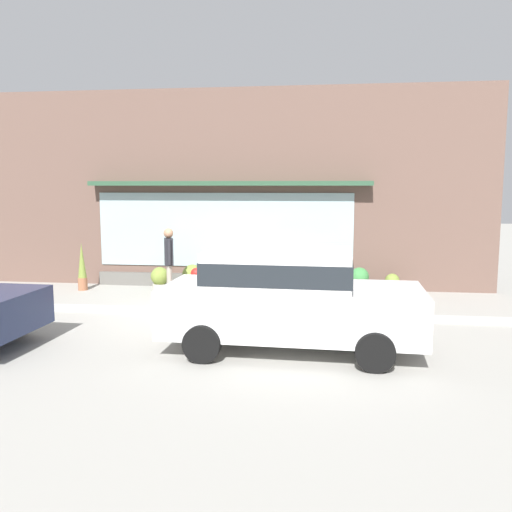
{
  "coord_description": "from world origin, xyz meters",
  "views": [
    {
      "loc": [
        2.58,
        -11.22,
        2.75
      ],
      "look_at": [
        0.97,
        1.2,
        1.11
      ],
      "focal_mm": 37.59,
      "sensor_mm": 36.0,
      "label": 1
    }
  ],
  "objects_px": {
    "potted_plant_doorstep": "(392,284)",
    "potted_plant_trailing_edge": "(321,282)",
    "potted_plant_window_left": "(359,280)",
    "potted_plant_by_entrance": "(82,268)",
    "potted_plant_near_hydrant": "(278,273)",
    "fire_hydrant": "(196,285)",
    "parked_car_white": "(287,295)",
    "pedestrian_with_handbag": "(169,258)",
    "potted_plant_window_right": "(160,279)",
    "potted_plant_window_center": "(193,278)"
  },
  "relations": [
    {
      "from": "potted_plant_doorstep",
      "to": "potted_plant_trailing_edge",
      "type": "xyz_separation_m",
      "value": [
        -1.8,
        -0.03,
        0.01
      ]
    },
    {
      "from": "potted_plant_window_left",
      "to": "potted_plant_trailing_edge",
      "type": "relative_size",
      "value": 1.24
    },
    {
      "from": "potted_plant_by_entrance",
      "to": "potted_plant_near_hydrant",
      "type": "height_order",
      "value": "potted_plant_by_entrance"
    },
    {
      "from": "fire_hydrant",
      "to": "potted_plant_doorstep",
      "type": "height_order",
      "value": "fire_hydrant"
    },
    {
      "from": "parked_car_white",
      "to": "potted_plant_window_left",
      "type": "height_order",
      "value": "parked_car_white"
    },
    {
      "from": "pedestrian_with_handbag",
      "to": "potted_plant_near_hydrant",
      "type": "distance_m",
      "value": 2.89
    },
    {
      "from": "potted_plant_near_hydrant",
      "to": "potted_plant_trailing_edge",
      "type": "xyz_separation_m",
      "value": [
        1.13,
        -0.01,
        -0.23
      ]
    },
    {
      "from": "potted_plant_by_entrance",
      "to": "potted_plant_window_right",
      "type": "xyz_separation_m",
      "value": [
        2.08,
        0.14,
        -0.27
      ]
    },
    {
      "from": "potted_plant_by_entrance",
      "to": "pedestrian_with_handbag",
      "type": "bearing_deg",
      "value": -18.7
    },
    {
      "from": "potted_plant_window_center",
      "to": "potted_plant_window_left",
      "type": "distance_m",
      "value": 4.32
    },
    {
      "from": "potted_plant_window_left",
      "to": "potted_plant_trailing_edge",
      "type": "distance_m",
      "value": 0.98
    },
    {
      "from": "potted_plant_near_hydrant",
      "to": "potted_plant_by_entrance",
      "type": "bearing_deg",
      "value": -175.11
    },
    {
      "from": "potted_plant_by_entrance",
      "to": "potted_plant_doorstep",
      "type": "xyz_separation_m",
      "value": [
        8.09,
        0.46,
        -0.34
      ]
    },
    {
      "from": "fire_hydrant",
      "to": "potted_plant_window_left",
      "type": "height_order",
      "value": "fire_hydrant"
    },
    {
      "from": "potted_plant_by_entrance",
      "to": "potted_plant_trailing_edge",
      "type": "height_order",
      "value": "potted_plant_by_entrance"
    },
    {
      "from": "parked_car_white",
      "to": "potted_plant_near_hydrant",
      "type": "height_order",
      "value": "parked_car_white"
    },
    {
      "from": "potted_plant_by_entrance",
      "to": "potted_plant_trailing_edge",
      "type": "distance_m",
      "value": 6.31
    },
    {
      "from": "parked_car_white",
      "to": "potted_plant_window_right",
      "type": "bearing_deg",
      "value": 130.23
    },
    {
      "from": "potted_plant_window_left",
      "to": "potted_plant_window_right",
      "type": "relative_size",
      "value": 1.1
    },
    {
      "from": "potted_plant_window_left",
      "to": "pedestrian_with_handbag",
      "type": "bearing_deg",
      "value": -165.2
    },
    {
      "from": "parked_car_white",
      "to": "potted_plant_by_entrance",
      "type": "xyz_separation_m",
      "value": [
        -5.76,
        4.52,
        -0.35
      ]
    },
    {
      "from": "potted_plant_doorstep",
      "to": "potted_plant_trailing_edge",
      "type": "distance_m",
      "value": 1.8
    },
    {
      "from": "potted_plant_trailing_edge",
      "to": "potted_plant_near_hydrant",
      "type": "bearing_deg",
      "value": 179.62
    },
    {
      "from": "pedestrian_with_handbag",
      "to": "fire_hydrant",
      "type": "bearing_deg",
      "value": -123.03
    },
    {
      "from": "potted_plant_by_entrance",
      "to": "potted_plant_window_center",
      "type": "distance_m",
      "value": 2.96
    },
    {
      "from": "pedestrian_with_handbag",
      "to": "potted_plant_near_hydrant",
      "type": "bearing_deg",
      "value": -81.94
    },
    {
      "from": "fire_hydrant",
      "to": "potted_plant_window_center",
      "type": "relative_size",
      "value": 1.17
    },
    {
      "from": "potted_plant_window_right",
      "to": "potted_plant_by_entrance",
      "type": "bearing_deg",
      "value": -176.18
    },
    {
      "from": "pedestrian_with_handbag",
      "to": "potted_plant_window_left",
      "type": "xyz_separation_m",
      "value": [
        4.61,
        1.22,
        -0.66
      ]
    },
    {
      "from": "potted_plant_window_center",
      "to": "potted_plant_trailing_edge",
      "type": "relative_size",
      "value": 1.25
    },
    {
      "from": "fire_hydrant",
      "to": "potted_plant_doorstep",
      "type": "relative_size",
      "value": 1.54
    },
    {
      "from": "pedestrian_with_handbag",
      "to": "potted_plant_window_center",
      "type": "xyz_separation_m",
      "value": [
        0.29,
        1.13,
        -0.67
      ]
    },
    {
      "from": "fire_hydrant",
      "to": "potted_plant_window_right",
      "type": "bearing_deg",
      "value": 136.72
    },
    {
      "from": "potted_plant_window_left",
      "to": "potted_plant_window_right",
      "type": "bearing_deg",
      "value": -177.96
    },
    {
      "from": "pedestrian_with_handbag",
      "to": "potted_plant_doorstep",
      "type": "bearing_deg",
      "value": -95.93
    },
    {
      "from": "potted_plant_near_hydrant",
      "to": "potted_plant_window_right",
      "type": "distance_m",
      "value": 3.1
    },
    {
      "from": "parked_car_white",
      "to": "potted_plant_near_hydrant",
      "type": "relative_size",
      "value": 4.07
    },
    {
      "from": "potted_plant_trailing_edge",
      "to": "potted_plant_by_entrance",
      "type": "bearing_deg",
      "value": -176.05
    },
    {
      "from": "potted_plant_near_hydrant",
      "to": "potted_plant_window_right",
      "type": "relative_size",
      "value": 1.67
    },
    {
      "from": "potted_plant_near_hydrant",
      "to": "potted_plant_window_left",
      "type": "xyz_separation_m",
      "value": [
        2.1,
        -0.12,
        -0.14
      ]
    },
    {
      "from": "potted_plant_by_entrance",
      "to": "potted_plant_trailing_edge",
      "type": "relative_size",
      "value": 2.23
    },
    {
      "from": "fire_hydrant",
      "to": "potted_plant_by_entrance",
      "type": "distance_m",
      "value": 3.52
    },
    {
      "from": "potted_plant_window_left",
      "to": "fire_hydrant",
      "type": "bearing_deg",
      "value": -160.49
    },
    {
      "from": "potted_plant_doorstep",
      "to": "potted_plant_window_right",
      "type": "xyz_separation_m",
      "value": [
        -6.01,
        -0.33,
        0.07
      ]
    },
    {
      "from": "potted_plant_doorstep",
      "to": "parked_car_white",
      "type": "bearing_deg",
      "value": -115.04
    },
    {
      "from": "fire_hydrant",
      "to": "potted_plant_window_left",
      "type": "xyz_separation_m",
      "value": [
        3.91,
        1.38,
        -0.06
      ]
    },
    {
      "from": "potted_plant_doorstep",
      "to": "potted_plant_trailing_edge",
      "type": "relative_size",
      "value": 0.95
    },
    {
      "from": "potted_plant_window_center",
      "to": "potted_plant_window_right",
      "type": "xyz_separation_m",
      "value": [
        -0.86,
        -0.09,
        -0.03
      ]
    },
    {
      "from": "pedestrian_with_handbag",
      "to": "potted_plant_window_center",
      "type": "relative_size",
      "value": 2.46
    },
    {
      "from": "parked_car_white",
      "to": "potted_plant_window_center",
      "type": "xyz_separation_m",
      "value": [
        -2.82,
        4.75,
        -0.59
      ]
    }
  ]
}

